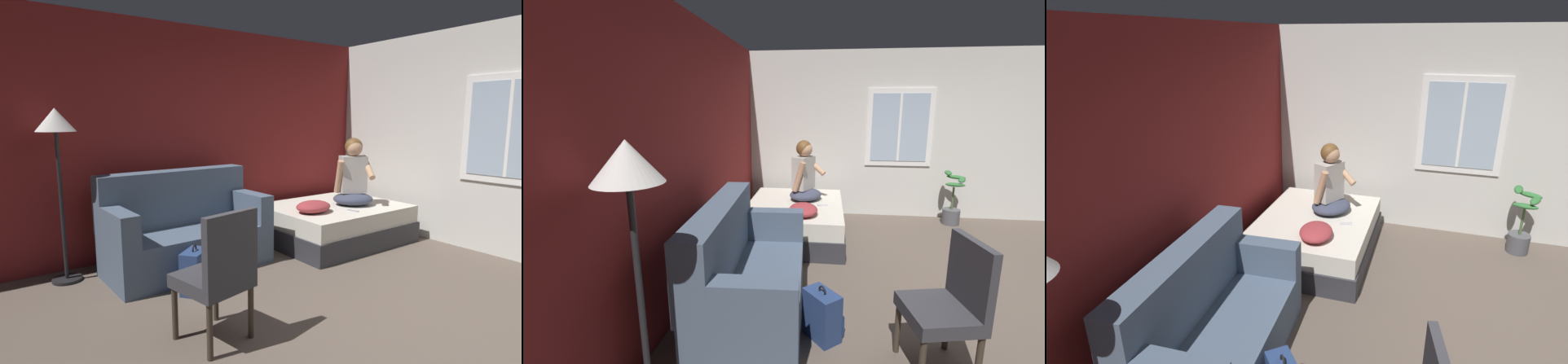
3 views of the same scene
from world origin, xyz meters
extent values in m
cube|color=maroon|center=(0.00, 2.93, 1.35)|extent=(10.26, 0.16, 2.70)
cube|color=silver|center=(2.71, 0.00, 1.35)|extent=(0.16, 7.09, 2.70)
cube|color=white|center=(2.62, 0.40, 1.49)|extent=(0.02, 1.04, 1.24)
cube|color=#9EB2C6|center=(2.60, 0.40, 1.49)|extent=(0.01, 0.88, 1.08)
cube|color=white|center=(2.60, 0.40, 1.49)|extent=(0.01, 0.04, 1.08)
cube|color=#2D2D33|center=(1.52, 1.98, 0.13)|extent=(1.78, 1.37, 0.26)
cube|color=beige|center=(1.52, 1.98, 0.37)|extent=(1.73, 1.33, 0.22)
cube|color=#47566B|center=(-0.49, 2.15, 0.22)|extent=(1.74, 0.88, 0.44)
cube|color=#47566B|center=(-0.50, 2.45, 0.74)|extent=(1.71, 0.33, 0.60)
cube|color=#47566B|center=(0.27, 2.18, 0.60)|extent=(0.22, 0.81, 0.32)
ellipsoid|color=#383D51|center=(1.73, 1.85, 0.56)|extent=(0.67, 0.64, 0.16)
cube|color=#B2ADA8|center=(1.74, 1.88, 0.88)|extent=(0.39, 0.33, 0.48)
cylinder|color=tan|center=(1.55, 1.93, 0.86)|extent=(0.17, 0.22, 0.44)
cylinder|color=tan|center=(1.86, 1.73, 0.98)|extent=(0.25, 0.37, 0.29)
sphere|color=tan|center=(1.74, 1.86, 1.23)|extent=(0.21, 0.21, 0.21)
ellipsoid|color=brown|center=(1.74, 1.88, 1.24)|extent=(0.30, 0.30, 0.23)
torus|color=black|center=(-0.70, 1.56, 0.42)|extent=(0.08, 0.07, 0.09)
ellipsoid|color=#993338|center=(1.01, 1.83, 0.55)|extent=(0.53, 0.43, 0.14)
cube|color=#B7B7BC|center=(1.44, 1.59, 0.48)|extent=(0.11, 0.16, 0.01)
cylinder|color=#4C4C51|center=(2.30, -0.42, 0.12)|extent=(0.26, 0.26, 0.24)
cylinder|color=#426033|center=(2.30, -0.42, 0.42)|extent=(0.03, 0.03, 0.36)
ellipsoid|color=#2D6B33|center=(2.20, -0.40, 0.66)|extent=(0.15, 0.29, 0.06)
ellipsoid|color=#2D6B33|center=(2.39, -0.47, 0.74)|extent=(0.22, 0.29, 0.06)
ellipsoid|color=#2D6B33|center=(2.32, -0.32, 0.82)|extent=(0.29, 0.15, 0.06)
ellipsoid|color=#2D6B33|center=(2.26, -0.51, 0.72)|extent=(0.30, 0.21, 0.06)
camera|label=1|loc=(-2.28, -1.72, 1.60)|focal=28.00mm
camera|label=2|loc=(-3.23, 1.56, 1.87)|focal=24.00mm
camera|label=3|loc=(-2.79, 0.71, 2.57)|focal=28.00mm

